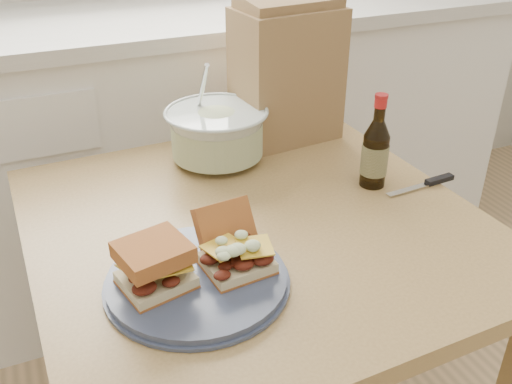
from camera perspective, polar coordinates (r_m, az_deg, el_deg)
name	(u,v)px	position (r m, az deg, el deg)	size (l,w,h in m)	color
cabinet_run	(160,153)	(1.97, -9.59, 3.89)	(2.50, 0.64, 0.94)	white
dining_table	(256,262)	(1.18, 0.01, -7.01)	(0.88, 0.88, 0.71)	tan
plate	(197,280)	(0.96, -5.91, -8.77)	(0.30, 0.30, 0.02)	#3C4661
sandwich_left	(155,265)	(0.92, -10.11, -7.18)	(0.12, 0.12, 0.08)	beige
sandwich_right	(233,246)	(0.96, -2.32, -5.42)	(0.11, 0.15, 0.09)	beige
coleslaw_bowl	(217,136)	(1.33, -3.92, 5.64)	(0.24, 0.24, 0.24)	silver
beer_bottle	(375,152)	(1.24, 11.83, 3.92)	(0.06, 0.06, 0.21)	black
knife	(432,182)	(1.30, 17.15, 0.95)	(0.18, 0.03, 0.01)	silver
paper_bag	(287,76)	(1.42, 3.08, 11.56)	(0.25, 0.16, 0.32)	#967748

